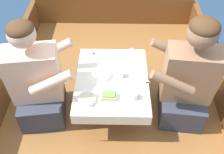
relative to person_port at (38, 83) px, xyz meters
The scene contains 19 objects.
ground_plane 0.93m from the person_port, ahead, with size 60.00×60.00×0.00m, color navy.
boat_deck 0.81m from the person_port, ahead, with size 2.06×2.90×0.32m, color brown.
bow_coaming 1.58m from the person_port, 67.59° to the left, with size 1.94×0.06×0.35m, color brown.
cockpit_table 0.60m from the person_port, ahead, with size 0.60×0.76×0.38m.
person_port is the anchor object (origin of this frame).
person_starboard 1.20m from the person_port, ahead, with size 0.55×0.48×0.99m.
plate_sandwich 0.59m from the person_port, 13.39° to the right, with size 0.17×0.17×0.01m.
plate_bread 0.66m from the person_port, 27.33° to the left, with size 0.15×0.15×0.01m.
sandwich 0.60m from the person_port, 13.39° to the right, with size 0.12×0.08×0.05m.
bowl_port_near 0.44m from the person_port, 21.64° to the right, with size 0.14×0.14×0.04m.
bowl_starboard_near 0.53m from the person_port, 11.13° to the left, with size 0.13×0.13×0.04m.
coffee_cup_port 0.78m from the person_port, ahead, with size 0.10×0.07×0.06m.
coffee_cup_starboard 0.67m from the person_port, ahead, with size 0.09×0.06×0.07m.
utensil_knife_port 0.87m from the person_port, 12.72° to the right, with size 0.08×0.16×0.00m.
utensil_fork_port 0.84m from the person_port, ahead, with size 0.17×0.07×0.00m.
utensil_spoon_center 0.88m from the person_port, 18.83° to the left, with size 0.11×0.14×0.01m.
utensil_fork_starboard 0.57m from the person_port, 36.67° to the left, with size 0.11×0.15×0.00m.
utensil_spoon_starboard 0.83m from the person_port, 21.47° to the left, with size 0.16×0.08×0.01m.
utensil_spoon_port 0.91m from the person_port, 27.78° to the left, with size 0.13×0.13×0.01m.
Camera 1 is at (0.03, -1.38, 2.20)m, focal length 40.00 mm.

